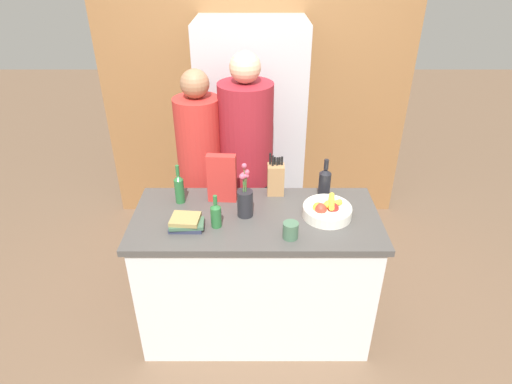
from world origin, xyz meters
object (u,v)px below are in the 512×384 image
at_px(refrigerator, 252,136).
at_px(fruit_bowl, 327,210).
at_px(bottle_wine, 325,181).
at_px(person_in_blue, 246,162).
at_px(knife_block, 276,179).
at_px(bottle_vinegar, 179,188).
at_px(coffee_mug, 291,230).
at_px(person_at_sink, 201,169).
at_px(bottle_oil, 216,214).
at_px(book_stack, 186,223).
at_px(flower_vase, 245,200).
at_px(cereal_box, 222,178).

relative_size(refrigerator, fruit_bowl, 6.27).
height_order(bottle_wine, person_in_blue, person_in_blue).
height_order(fruit_bowl, bottle_wine, bottle_wine).
distance_m(knife_block, bottle_vinegar, 0.62).
height_order(bottle_vinegar, bottle_wine, bottle_vinegar).
bearing_deg(coffee_mug, person_at_sink, 126.48).
bearing_deg(knife_block, bottle_vinegar, -170.01).
distance_m(refrigerator, fruit_bowl, 1.29).
height_order(refrigerator, bottle_oil, refrigerator).
relative_size(refrigerator, person_at_sink, 1.13).
height_order(coffee_mug, person_in_blue, person_in_blue).
distance_m(coffee_mug, book_stack, 0.61).
distance_m(flower_vase, bottle_wine, 0.57).
xyz_separation_m(bottle_oil, person_at_sink, (-0.17, 0.70, -0.06)).
bearing_deg(bottle_wine, flower_vase, -154.95).
xyz_separation_m(bottle_oil, bottle_wine, (0.68, 0.36, 0.02)).
height_order(bottle_vinegar, person_at_sink, person_at_sink).
xyz_separation_m(refrigerator, person_in_blue, (-0.03, -0.60, 0.06)).
bearing_deg(bottle_oil, flower_vase, 35.32).
xyz_separation_m(book_stack, bottle_vinegar, (-0.08, 0.29, 0.07)).
distance_m(cereal_box, bottle_wine, 0.67).
bearing_deg(bottle_wine, person_at_sink, 158.24).
height_order(book_stack, person_in_blue, person_in_blue).
xyz_separation_m(fruit_bowl, book_stack, (-0.84, -0.12, -0.01)).
height_order(knife_block, bottle_oil, knife_block).
height_order(fruit_bowl, person_at_sink, person_at_sink).
bearing_deg(person_in_blue, refrigerator, 73.65).
bearing_deg(bottle_oil, coffee_mug, -14.33).
relative_size(flower_vase, coffee_mug, 2.81).
bearing_deg(knife_block, person_at_sink, 149.17).
bearing_deg(bottle_wine, book_stack, -156.07).
distance_m(knife_block, flower_vase, 0.33).
distance_m(person_at_sink, person_in_blue, 0.34).
bearing_deg(bottle_oil, person_in_blue, 77.02).
bearing_deg(coffee_mug, bottle_wine, 61.64).
xyz_separation_m(fruit_bowl, bottle_wine, (0.02, 0.25, 0.06)).
distance_m(fruit_bowl, person_at_sink, 1.02).
relative_size(fruit_bowl, bottle_vinegar, 1.14).
relative_size(fruit_bowl, coffee_mug, 2.35).
relative_size(knife_block, person_at_sink, 0.17).
relative_size(coffee_mug, bottle_wine, 0.49).
height_order(knife_block, flower_vase, flower_vase).
relative_size(knife_block, coffee_mug, 2.26).
relative_size(fruit_bowl, bottle_wine, 1.15).
xyz_separation_m(coffee_mug, person_in_blue, (-0.26, 0.81, 0.02)).
distance_m(bottle_vinegar, person_in_blue, 0.60).
bearing_deg(knife_block, flower_vase, -126.61).
bearing_deg(bottle_wine, person_in_blue, 146.06).
bearing_deg(cereal_box, person_at_sink, 114.82).
bearing_deg(fruit_bowl, person_at_sink, 144.50).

